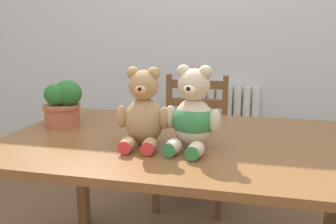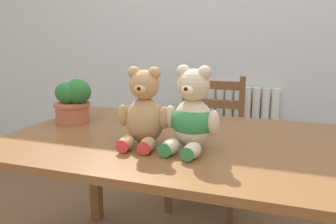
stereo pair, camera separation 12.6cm
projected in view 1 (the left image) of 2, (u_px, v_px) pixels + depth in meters
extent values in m
cube|color=silver|center=(216.00, 21.00, 2.59)|extent=(8.00, 0.04, 2.60)
cylinder|color=white|center=(193.00, 132.00, 2.75)|extent=(0.06, 0.06, 0.79)
cylinder|color=white|center=(201.00, 133.00, 2.73)|extent=(0.06, 0.06, 0.79)
cylinder|color=white|center=(210.00, 133.00, 2.72)|extent=(0.06, 0.06, 0.79)
cylinder|color=white|center=(218.00, 134.00, 2.70)|extent=(0.06, 0.06, 0.79)
cylinder|color=white|center=(227.00, 134.00, 2.69)|extent=(0.06, 0.06, 0.79)
cylinder|color=white|center=(236.00, 135.00, 2.67)|extent=(0.06, 0.06, 0.79)
cylinder|color=white|center=(245.00, 135.00, 2.66)|extent=(0.06, 0.06, 0.79)
cylinder|color=white|center=(254.00, 136.00, 2.64)|extent=(0.06, 0.06, 0.79)
cube|color=white|center=(221.00, 176.00, 2.78)|extent=(0.57, 0.10, 0.04)
cube|color=brown|center=(185.00, 141.00, 1.40)|extent=(1.55, 0.94, 0.03)
cube|color=brown|center=(82.00, 171.00, 2.04)|extent=(0.06, 0.06, 0.71)
cube|color=brown|center=(334.00, 195.00, 1.72)|extent=(0.06, 0.06, 0.71)
cube|color=brown|center=(192.00, 146.00, 2.30)|extent=(0.46, 0.45, 0.03)
cube|color=brown|center=(218.00, 190.00, 2.11)|extent=(0.04, 0.04, 0.41)
cube|color=brown|center=(156.00, 184.00, 2.20)|extent=(0.04, 0.04, 0.41)
cube|color=brown|center=(224.00, 136.00, 2.44)|extent=(0.04, 0.04, 0.90)
cube|color=brown|center=(169.00, 133.00, 2.54)|extent=(0.04, 0.04, 0.90)
cube|color=brown|center=(197.00, 84.00, 2.41)|extent=(0.38, 0.03, 0.06)
cube|color=brown|center=(197.00, 103.00, 2.44)|extent=(0.38, 0.03, 0.06)
ellipsoid|color=tan|center=(144.00, 121.00, 1.29)|extent=(0.16, 0.14, 0.19)
sphere|color=tan|center=(143.00, 85.00, 1.26)|extent=(0.12, 0.12, 0.12)
sphere|color=tan|center=(154.00, 73.00, 1.25)|extent=(0.05, 0.05, 0.05)
sphere|color=tan|center=(133.00, 73.00, 1.26)|extent=(0.05, 0.05, 0.05)
ellipsoid|color=#E5B279|center=(141.00, 89.00, 1.22)|extent=(0.05, 0.05, 0.04)
sphere|color=black|center=(140.00, 89.00, 1.20)|extent=(0.01, 0.01, 0.01)
ellipsoid|color=tan|center=(165.00, 118.00, 1.26)|extent=(0.05, 0.05, 0.09)
ellipsoid|color=tan|center=(122.00, 116.00, 1.28)|extent=(0.05, 0.05, 0.09)
ellipsoid|color=tan|center=(150.00, 145.00, 1.21)|extent=(0.06, 0.10, 0.06)
cylinder|color=red|center=(147.00, 149.00, 1.16)|extent=(0.05, 0.01, 0.05)
ellipsoid|color=tan|center=(128.00, 144.00, 1.22)|extent=(0.06, 0.10, 0.06)
cylinder|color=red|center=(124.00, 148.00, 1.18)|extent=(0.05, 0.01, 0.05)
ellipsoid|color=beige|center=(193.00, 123.00, 1.25)|extent=(0.18, 0.16, 0.19)
sphere|color=beige|center=(194.00, 85.00, 1.22)|extent=(0.12, 0.12, 0.12)
sphere|color=beige|center=(205.00, 72.00, 1.19)|extent=(0.05, 0.05, 0.05)
sphere|color=beige|center=(183.00, 71.00, 1.22)|extent=(0.05, 0.05, 0.05)
ellipsoid|color=white|center=(190.00, 89.00, 1.18)|extent=(0.06, 0.05, 0.04)
sphere|color=black|center=(188.00, 89.00, 1.16)|extent=(0.02, 0.02, 0.02)
ellipsoid|color=beige|center=(215.00, 121.00, 1.20)|extent=(0.05, 0.05, 0.09)
ellipsoid|color=beige|center=(170.00, 117.00, 1.26)|extent=(0.05, 0.05, 0.09)
ellipsoid|color=beige|center=(196.00, 150.00, 1.16)|extent=(0.07, 0.10, 0.06)
cylinder|color=#337F42|center=(192.00, 154.00, 1.11)|extent=(0.05, 0.01, 0.05)
ellipsoid|color=beige|center=(173.00, 147.00, 1.19)|extent=(0.07, 0.10, 0.06)
cylinder|color=#337F42|center=(168.00, 151.00, 1.15)|extent=(0.05, 0.01, 0.05)
ellipsoid|color=#337F42|center=(193.00, 121.00, 1.25)|extent=(0.19, 0.17, 0.14)
cylinder|color=#B25B3D|center=(62.00, 115.00, 1.59)|extent=(0.16, 0.16, 0.10)
cylinder|color=#B25B3D|center=(62.00, 106.00, 1.58)|extent=(0.18, 0.18, 0.02)
ellipsoid|color=#286B2D|center=(68.00, 93.00, 1.57)|extent=(0.14, 0.11, 0.12)
ellipsoid|color=#286B2D|center=(63.00, 95.00, 1.63)|extent=(0.13, 0.12, 0.08)
ellipsoid|color=#286B2D|center=(55.00, 95.00, 1.55)|extent=(0.11, 0.08, 0.10)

